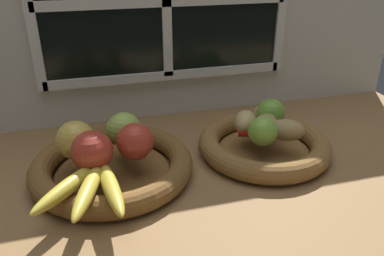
# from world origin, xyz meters

# --- Properties ---
(ground_plane) EXTENTS (1.40, 0.90, 0.03)m
(ground_plane) POSITION_xyz_m (0.00, 0.00, -0.01)
(ground_plane) COLOR olive
(back_wall) EXTENTS (1.40, 0.05, 0.55)m
(back_wall) POSITION_xyz_m (0.00, 0.30, 0.28)
(back_wall) COLOR silver
(back_wall) RESTS_ON ground_plane
(fruit_bowl_left) EXTENTS (0.34, 0.34, 0.05)m
(fruit_bowl_left) POSITION_xyz_m (-0.18, 0.01, 0.02)
(fruit_bowl_left) COLOR brown
(fruit_bowl_left) RESTS_ON ground_plane
(fruit_bowl_right) EXTENTS (0.30, 0.30, 0.05)m
(fruit_bowl_right) POSITION_xyz_m (0.16, 0.01, 0.02)
(fruit_bowl_right) COLOR brown
(fruit_bowl_right) RESTS_ON ground_plane
(apple_red_right) EXTENTS (0.07, 0.07, 0.07)m
(apple_red_right) POSITION_xyz_m (-0.13, -0.01, 0.08)
(apple_red_right) COLOR #B73828
(apple_red_right) RESTS_ON fruit_bowl_left
(apple_red_front) EXTENTS (0.08, 0.08, 0.08)m
(apple_red_front) POSITION_xyz_m (-0.22, -0.04, 0.09)
(apple_red_front) COLOR #B73828
(apple_red_front) RESTS_ON fruit_bowl_left
(apple_golden_left) EXTENTS (0.08, 0.08, 0.08)m
(apple_golden_left) POSITION_xyz_m (-0.25, 0.02, 0.09)
(apple_golden_left) COLOR gold
(apple_golden_left) RESTS_ON fruit_bowl_left
(apple_green_back) EXTENTS (0.07, 0.07, 0.07)m
(apple_green_back) POSITION_xyz_m (-0.15, 0.05, 0.08)
(apple_green_back) COLOR #99B74C
(apple_green_back) RESTS_ON fruit_bowl_left
(banana_bunch_front) EXTENTS (0.16, 0.19, 0.03)m
(banana_bunch_front) POSITION_xyz_m (-0.23, -0.11, 0.06)
(banana_bunch_front) COLOR gold
(banana_bunch_front) RESTS_ON fruit_bowl_left
(potato_oblong) EXTENTS (0.08, 0.09, 0.05)m
(potato_oblong) POSITION_xyz_m (0.13, 0.04, 0.07)
(potato_oblong) COLOR tan
(potato_oblong) RESTS_ON fruit_bowl_right
(potato_small) EXTENTS (0.09, 0.08, 0.05)m
(potato_small) POSITION_xyz_m (0.20, -0.02, 0.07)
(potato_small) COLOR #A38451
(potato_small) RESTS_ON fruit_bowl_right
(potato_back) EXTENTS (0.06, 0.08, 0.05)m
(potato_back) POSITION_xyz_m (0.18, 0.05, 0.07)
(potato_back) COLOR tan
(potato_back) RESTS_ON fruit_bowl_right
(potato_large) EXTENTS (0.09, 0.09, 0.05)m
(potato_large) POSITION_xyz_m (0.16, 0.01, 0.07)
(potato_large) COLOR #A38451
(potato_large) RESTS_ON fruit_bowl_right
(lime_near) EXTENTS (0.06, 0.06, 0.06)m
(lime_near) POSITION_xyz_m (0.14, -0.03, 0.08)
(lime_near) COLOR #7AAD3D
(lime_near) RESTS_ON fruit_bowl_right
(lime_far) EXTENTS (0.07, 0.07, 0.07)m
(lime_far) POSITION_xyz_m (0.20, 0.05, 0.08)
(lime_far) COLOR #6B9E33
(lime_far) RESTS_ON fruit_bowl_right
(chili_pepper) EXTENTS (0.14, 0.08, 0.02)m
(chili_pepper) POSITION_xyz_m (0.17, -0.01, 0.06)
(chili_pepper) COLOR red
(chili_pepper) RESTS_ON fruit_bowl_right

